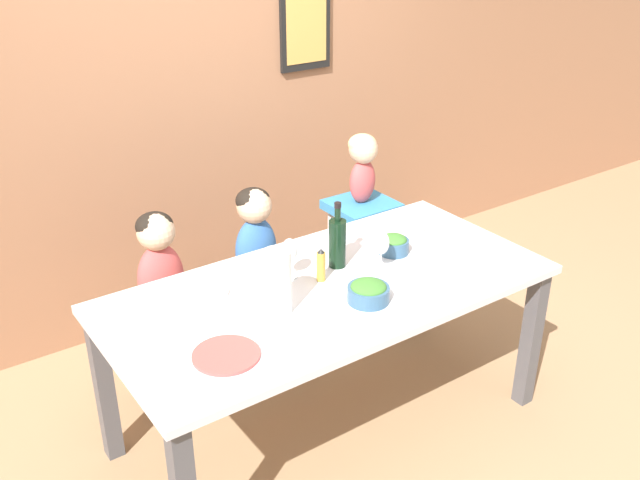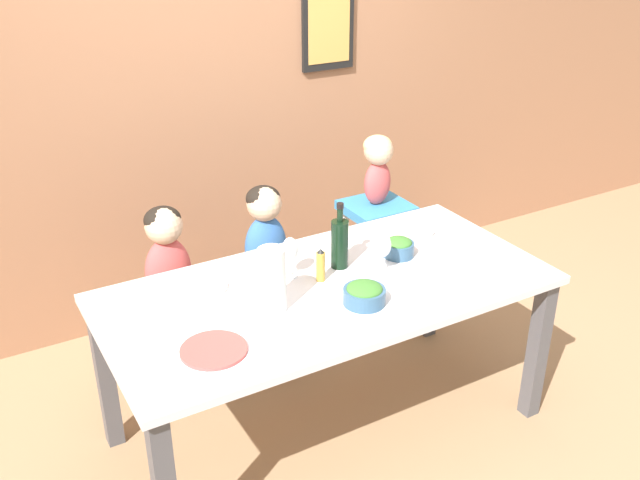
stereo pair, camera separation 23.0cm
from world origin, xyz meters
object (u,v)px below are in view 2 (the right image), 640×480
object	(u,v)px
person_child_left	(166,251)
dinner_plate_back_right	(410,230)
wine_glass_near	(383,246)
dinner_plate_front_right	(460,275)
dinner_plate_back_left	(198,287)
person_child_center	(265,228)
chair_far_center	(267,290)
person_baby_right	(378,162)
paper_towel_roll	(272,280)
chair_right_highchair	(375,232)
wine_bottle	(340,242)
salad_bowl_small	(399,247)
dinner_plate_front_left	(214,350)
chair_far_left	(173,317)
wine_glass_far	(290,250)
salad_bowl_large	(364,294)

from	to	relation	value
person_child_left	dinner_plate_back_right	xyz separation A→B (m)	(1.07, -0.41, 0.02)
wine_glass_near	dinner_plate_front_right	size ratio (longest dim) A/B	0.75
dinner_plate_back_right	dinner_plate_back_left	bearing A→B (deg)	-179.27
person_child_center	chair_far_center	bearing A→B (deg)	-90.00
person_baby_right	paper_towel_roll	xyz separation A→B (m)	(-0.98, -0.73, -0.08)
chair_right_highchair	wine_bottle	distance (m)	0.85
salad_bowl_small	dinner_plate_front_left	xyz separation A→B (m)	(-1.00, -0.28, -0.04)
dinner_plate_back_left	chair_far_left	bearing A→B (deg)	88.95
person_child_center	dinner_plate_front_right	world-z (taller)	person_child_center
person_child_left	wine_glass_far	size ratio (longest dim) A/B	2.75
chair_far_center	dinner_plate_back_left	world-z (taller)	dinner_plate_back_left
salad_bowl_large	person_child_center	bearing A→B (deg)	91.00
wine_glass_near	dinner_plate_back_right	size ratio (longest dim) A/B	0.75
wine_bottle	dinner_plate_front_left	xyz separation A→B (m)	(-0.72, -0.32, -0.11)
person_baby_right	salad_bowl_small	bearing A→B (deg)	-115.66
person_child_left	wine_bottle	world-z (taller)	wine_bottle
salad_bowl_small	dinner_plate_back_left	world-z (taller)	salad_bowl_small
chair_right_highchair	wine_bottle	world-z (taller)	wine_bottle
wine_glass_far	dinner_plate_back_left	xyz separation A→B (m)	(-0.38, 0.09, -0.12)
person_baby_right	salad_bowl_small	distance (m)	0.68
wine_bottle	dinner_plate_front_left	distance (m)	0.79
person_baby_right	dinner_plate_back_left	distance (m)	1.26
chair_far_center	wine_bottle	distance (m)	0.74
paper_towel_roll	dinner_plate_back_left	world-z (taller)	paper_towel_roll
person_child_center	wine_bottle	size ratio (longest dim) A/B	1.66
person_child_center	dinner_plate_back_left	size ratio (longest dim) A/B	2.06
chair_far_left	dinner_plate_front_right	size ratio (longest dim) A/B	1.85
dinner_plate_front_left	person_baby_right	bearing A→B (deg)	34.23
wine_glass_far	dinner_plate_back_right	bearing A→B (deg)	8.78
chair_far_center	salad_bowl_small	xyz separation A→B (m)	(0.37, -0.59, 0.41)
wine_bottle	dinner_plate_back_right	bearing A→B (deg)	16.13
chair_right_highchair	wine_glass_near	world-z (taller)	wine_glass_near
dinner_plate_front_left	chair_far_center	bearing A→B (deg)	54.31
wine_bottle	dinner_plate_back_left	world-z (taller)	wine_bottle
chair_far_left	dinner_plate_front_right	bearing A→B (deg)	-41.73
wine_glass_far	salad_bowl_small	size ratio (longest dim) A/B	1.30
wine_glass_far	dinner_plate_back_left	size ratio (longest dim) A/B	0.75
chair_far_center	chair_right_highchair	distance (m)	0.68
chair_right_highchair	wine_glass_near	distance (m)	0.87
chair_right_highchair	dinner_plate_back_right	xyz separation A→B (m)	(-0.09, -0.41, 0.20)
wine_bottle	salad_bowl_large	world-z (taller)	wine_bottle
chair_right_highchair	dinner_plate_back_left	size ratio (longest dim) A/B	2.96
salad_bowl_small	dinner_plate_back_right	distance (m)	0.27
person_child_center	salad_bowl_large	distance (m)	0.87
wine_bottle	salad_bowl_large	xyz separation A→B (m)	(-0.08, -0.31, -0.07)
chair_far_center	chair_right_highchair	size ratio (longest dim) A/B	0.62
salad_bowl_small	dinner_plate_front_left	bearing A→B (deg)	-164.46
person_child_left	dinner_plate_front_left	world-z (taller)	person_child_left
chair_far_left	paper_towel_roll	world-z (taller)	paper_towel_roll
chair_far_left	chair_right_highchair	distance (m)	1.18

